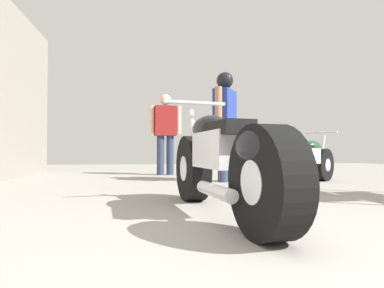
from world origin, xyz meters
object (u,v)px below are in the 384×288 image
at_px(motorcycle_black_naked, 306,161).
at_px(mechanic_in_blue, 165,129).
at_px(motorcycle_maroon_cruiser, 221,161).
at_px(mechanic_with_helmet, 225,116).

distance_m(motorcycle_black_naked, mechanic_in_blue, 3.00).
xyz_separation_m(motorcycle_maroon_cruiser, mechanic_in_blue, (-0.21, 4.28, 0.54)).
relative_size(motorcycle_black_naked, mechanic_with_helmet, 0.83).
xyz_separation_m(motorcycle_black_naked, mechanic_with_helmet, (-1.14, 0.52, 0.73)).
height_order(mechanic_in_blue, mechanic_with_helmet, mechanic_with_helmet).
xyz_separation_m(motorcycle_maroon_cruiser, mechanic_with_helmet, (0.70, 2.69, 0.66)).
bearing_deg(mechanic_with_helmet, mechanic_in_blue, 119.56).
relative_size(motorcycle_maroon_cruiser, motorcycle_black_naked, 1.42).
bearing_deg(mechanic_in_blue, motorcycle_black_naked, -46.01).
height_order(motorcycle_maroon_cruiser, mechanic_in_blue, mechanic_in_blue).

